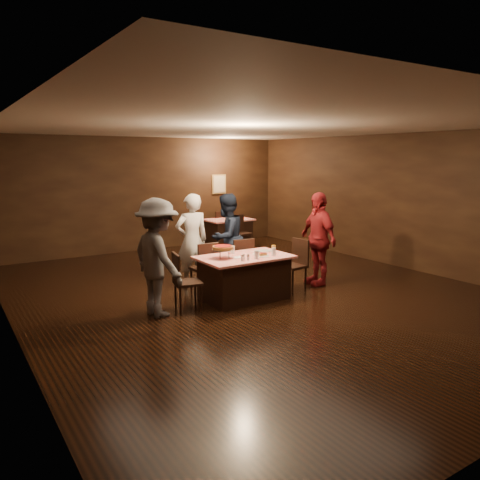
% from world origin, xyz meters
% --- Properties ---
extents(room, '(10.00, 10.04, 3.02)m').
position_xyz_m(room, '(0.00, 0.01, 2.14)').
color(room, black).
rests_on(room, ground).
extents(main_table, '(1.60, 1.00, 0.77)m').
position_xyz_m(main_table, '(-0.35, -0.22, 0.39)').
color(main_table, red).
rests_on(main_table, ground).
extents(back_table, '(1.30, 0.90, 0.77)m').
position_xyz_m(back_table, '(2.04, 4.20, 0.39)').
color(back_table, red).
rests_on(back_table, ground).
extents(chair_far_left, '(0.42, 0.42, 0.95)m').
position_xyz_m(chair_far_left, '(-0.75, 0.53, 0.47)').
color(chair_far_left, black).
rests_on(chair_far_left, ground).
extents(chair_far_right, '(0.49, 0.49, 0.95)m').
position_xyz_m(chair_far_right, '(0.05, 0.53, 0.47)').
color(chair_far_right, black).
rests_on(chair_far_right, ground).
extents(chair_end_left, '(0.50, 0.50, 0.95)m').
position_xyz_m(chair_end_left, '(-1.45, -0.22, 0.47)').
color(chair_end_left, black).
rests_on(chair_end_left, ground).
extents(chair_end_right, '(0.46, 0.46, 0.95)m').
position_xyz_m(chair_end_right, '(0.75, -0.22, 0.47)').
color(chair_end_right, black).
rests_on(chair_end_right, ground).
extents(chair_back_near, '(0.46, 0.46, 0.95)m').
position_xyz_m(chair_back_near, '(2.04, 3.50, 0.47)').
color(chair_back_near, black).
rests_on(chair_back_near, ground).
extents(chair_back_far, '(0.47, 0.47, 0.95)m').
position_xyz_m(chair_back_far, '(2.04, 4.80, 0.47)').
color(chair_back_far, black).
rests_on(chair_back_far, ground).
extents(diner_white_jacket, '(0.70, 0.49, 1.80)m').
position_xyz_m(diner_white_jacket, '(-0.73, 1.02, 0.90)').
color(diner_white_jacket, silver).
rests_on(diner_white_jacket, ground).
extents(diner_navy_hoodie, '(1.05, 0.95, 1.76)m').
position_xyz_m(diner_navy_hoodie, '(0.09, 1.09, 0.88)').
color(diner_navy_hoodie, black).
rests_on(diner_navy_hoodie, ground).
extents(diner_grey_knit, '(0.81, 1.26, 1.85)m').
position_xyz_m(diner_grey_knit, '(-1.94, -0.19, 0.93)').
color(diner_grey_knit, '#57585C').
rests_on(diner_grey_knit, ground).
extents(diner_red_shirt, '(0.60, 1.12, 1.81)m').
position_xyz_m(diner_red_shirt, '(1.40, -0.17, 0.91)').
color(diner_red_shirt, maroon).
rests_on(diner_red_shirt, ground).
extents(pizza_stand, '(0.38, 0.38, 0.22)m').
position_xyz_m(pizza_stand, '(-0.75, -0.17, 0.95)').
color(pizza_stand, black).
rests_on(pizza_stand, main_table).
extents(plate_with_slice, '(0.25, 0.25, 0.06)m').
position_xyz_m(plate_with_slice, '(-0.10, -0.40, 0.80)').
color(plate_with_slice, white).
rests_on(plate_with_slice, main_table).
extents(plate_empty, '(0.25, 0.25, 0.01)m').
position_xyz_m(plate_empty, '(0.20, -0.07, 0.78)').
color(plate_empty, white).
rests_on(plate_empty, main_table).
extents(glass_front_left, '(0.08, 0.08, 0.14)m').
position_xyz_m(glass_front_left, '(-0.30, -0.52, 0.84)').
color(glass_front_left, silver).
rests_on(glass_front_left, main_table).
extents(glass_front_right, '(0.08, 0.08, 0.14)m').
position_xyz_m(glass_front_right, '(0.10, -0.47, 0.84)').
color(glass_front_right, silver).
rests_on(glass_front_right, main_table).
extents(glass_amber, '(0.08, 0.08, 0.14)m').
position_xyz_m(glass_amber, '(0.25, -0.27, 0.84)').
color(glass_amber, '#BF7F26').
rests_on(glass_amber, main_table).
extents(glass_back, '(0.08, 0.08, 0.14)m').
position_xyz_m(glass_back, '(-0.40, 0.08, 0.84)').
color(glass_back, silver).
rests_on(glass_back, main_table).
extents(condiments, '(0.17, 0.10, 0.09)m').
position_xyz_m(condiments, '(-0.53, -0.50, 0.82)').
color(condiments, silver).
rests_on(condiments, main_table).
extents(napkin_center, '(0.19, 0.19, 0.01)m').
position_xyz_m(napkin_center, '(-0.05, -0.22, 0.77)').
color(napkin_center, white).
rests_on(napkin_center, main_table).
extents(napkin_left, '(0.21, 0.21, 0.01)m').
position_xyz_m(napkin_left, '(-0.50, -0.27, 0.77)').
color(napkin_left, white).
rests_on(napkin_left, main_table).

